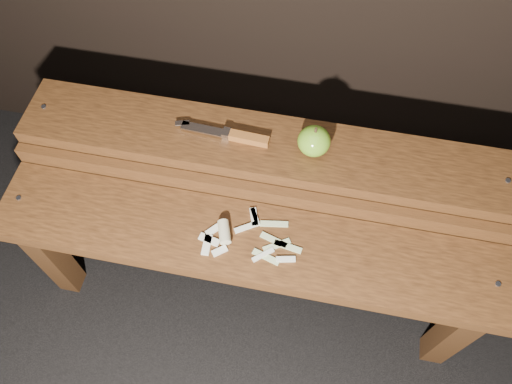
% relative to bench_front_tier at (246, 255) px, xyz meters
% --- Properties ---
extents(ground, '(60.00, 60.00, 0.00)m').
position_rel_bench_front_tier_xyz_m(ground, '(0.00, 0.06, -0.35)').
color(ground, black).
extents(bench_front_tier, '(1.20, 0.20, 0.42)m').
position_rel_bench_front_tier_xyz_m(bench_front_tier, '(0.00, 0.00, 0.00)').
color(bench_front_tier, '#381F0E').
rests_on(bench_front_tier, ground).
extents(bench_rear_tier, '(1.20, 0.21, 0.50)m').
position_rel_bench_front_tier_xyz_m(bench_rear_tier, '(0.00, 0.23, 0.06)').
color(bench_rear_tier, '#381F0E').
rests_on(bench_rear_tier, ground).
extents(apple, '(0.08, 0.08, 0.08)m').
position_rel_bench_front_tier_xyz_m(apple, '(0.11, 0.23, 0.18)').
color(apple, '#6A9E20').
rests_on(apple, bench_rear_tier).
extents(knife, '(0.23, 0.04, 0.02)m').
position_rel_bench_front_tier_xyz_m(knife, '(-0.07, 0.23, 0.16)').
color(knife, '#945120').
rests_on(knife, bench_rear_tier).
extents(apple_scraps, '(0.24, 0.14, 0.03)m').
position_rel_bench_front_tier_xyz_m(apple_scraps, '(-0.02, 0.01, 0.07)').
color(apple_scraps, beige).
rests_on(apple_scraps, bench_front_tier).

